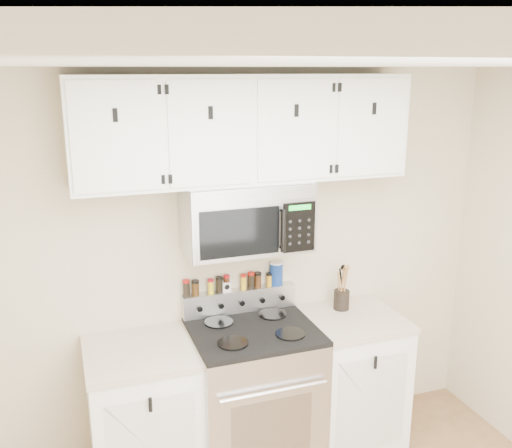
{
  "coord_description": "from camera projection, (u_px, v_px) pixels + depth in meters",
  "views": [
    {
      "loc": [
        -1.05,
        -1.6,
        2.49
      ],
      "look_at": [
        0.02,
        1.45,
        1.61
      ],
      "focal_mm": 40.0,
      "sensor_mm": 36.0,
      "label": 1
    }
  ],
  "objects": [
    {
      "name": "back_wall",
      "position": [
        238.0,
        266.0,
        3.7
      ],
      "size": [
        3.5,
        0.01,
        2.5
      ],
      "primitive_type": "cube",
      "color": "#BEB38E",
      "rests_on": "floor"
    },
    {
      "name": "ceiling",
      "position": [
        402.0,
        67.0,
        1.79
      ],
      "size": [
        3.5,
        3.5,
        0.01
      ],
      "primitive_type": "cube",
      "color": "white",
      "rests_on": "back_wall"
    },
    {
      "name": "range",
      "position": [
        254.0,
        395.0,
        3.62
      ],
      "size": [
        0.76,
        0.65,
        1.1
      ],
      "color": "#B7B7BA",
      "rests_on": "floor"
    },
    {
      "name": "base_cabinet_left",
      "position": [
        144.0,
        418.0,
        3.42
      ],
      "size": [
        0.64,
        0.62,
        0.92
      ],
      "color": "white",
      "rests_on": "floor"
    },
    {
      "name": "base_cabinet_right",
      "position": [
        349.0,
        378.0,
        3.86
      ],
      "size": [
        0.64,
        0.62,
        0.92
      ],
      "color": "white",
      "rests_on": "floor"
    },
    {
      "name": "microwave",
      "position": [
        247.0,
        216.0,
        3.43
      ],
      "size": [
        0.76,
        0.44,
        0.42
      ],
      "color": "#9E9EA3",
      "rests_on": "back_wall"
    },
    {
      "name": "upper_cabinets",
      "position": [
        245.0,
        129.0,
        3.32
      ],
      "size": [
        2.0,
        0.35,
        0.62
      ],
      "color": "white",
      "rests_on": "back_wall"
    },
    {
      "name": "utensil_crock",
      "position": [
        342.0,
        298.0,
        3.83
      ],
      "size": [
        0.1,
        0.1,
        0.31
      ],
      "color": "black",
      "rests_on": "base_cabinet_right"
    },
    {
      "name": "kitchen_timer",
      "position": [
        226.0,
        286.0,
        3.67
      ],
      "size": [
        0.06,
        0.05,
        0.07
      ],
      "primitive_type": "cube",
      "rotation": [
        0.0,
        0.0,
        0.04
      ],
      "color": "silver",
      "rests_on": "range"
    },
    {
      "name": "salt_canister",
      "position": [
        276.0,
        273.0,
        3.77
      ],
      "size": [
        0.09,
        0.09,
        0.16
      ],
      "color": "navy",
      "rests_on": "range"
    },
    {
      "name": "spice_jar_0",
      "position": [
        186.0,
        288.0,
        3.58
      ],
      "size": [
        0.04,
        0.04,
        0.11
      ],
      "color": "black",
      "rests_on": "range"
    },
    {
      "name": "spice_jar_1",
      "position": [
        195.0,
        288.0,
        3.6
      ],
      "size": [
        0.05,
        0.05,
        0.1
      ],
      "color": "#3C250E",
      "rests_on": "range"
    },
    {
      "name": "spice_jar_2",
      "position": [
        211.0,
        286.0,
        3.64
      ],
      "size": [
        0.04,
        0.04,
        0.1
      ],
      "color": "gold",
      "rests_on": "range"
    },
    {
      "name": "spice_jar_3",
      "position": [
        219.0,
        284.0,
        3.65
      ],
      "size": [
        0.04,
        0.04,
        0.1
      ],
      "color": "black",
      "rests_on": "range"
    },
    {
      "name": "spice_jar_4",
      "position": [
        227.0,
        283.0,
        3.67
      ],
      "size": [
        0.04,
        0.04,
        0.11
      ],
      "color": "#381D0D",
      "rests_on": "range"
    },
    {
      "name": "spice_jar_5",
      "position": [
        244.0,
        282.0,
        3.71
      ],
      "size": [
        0.04,
        0.04,
        0.1
      ],
      "color": "gold",
      "rests_on": "range"
    },
    {
      "name": "spice_jar_6",
      "position": [
        251.0,
        280.0,
        3.72
      ],
      "size": [
        0.05,
        0.05,
        0.11
      ],
      "color": "black",
      "rests_on": "range"
    },
    {
      "name": "spice_jar_7",
      "position": [
        258.0,
        280.0,
        3.74
      ],
      "size": [
        0.05,
        0.05,
        0.1
      ],
      "color": "#422410",
      "rests_on": "range"
    },
    {
      "name": "spice_jar_8",
      "position": [
        269.0,
        279.0,
        3.77
      ],
      "size": [
        0.04,
        0.04,
        0.09
      ],
      "color": "orange",
      "rests_on": "range"
    }
  ]
}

